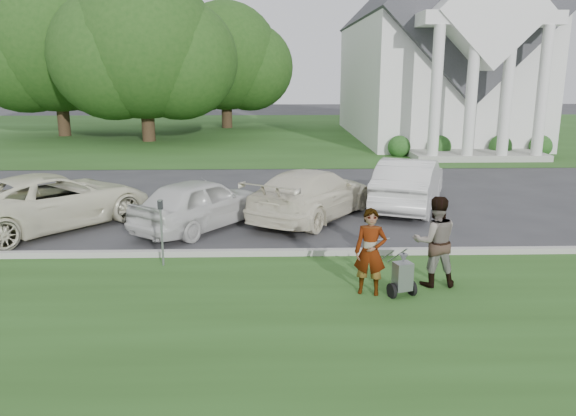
{
  "coord_description": "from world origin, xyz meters",
  "views": [
    {
      "loc": [
        -0.69,
        -11.44,
        4.04
      ],
      "look_at": [
        -0.37,
        0.0,
        1.24
      ],
      "focal_mm": 35.0,
      "sensor_mm": 36.0,
      "label": 1
    }
  ],
  "objects_px": {
    "striping_cart": "(402,277)",
    "parking_meter_near": "(161,225)",
    "tree_far": "(56,44)",
    "car_b": "(201,203)",
    "tree_back": "(225,61)",
    "person_right": "(435,242)",
    "church": "(434,38)",
    "car_c": "(312,194)",
    "person_left": "(370,253)",
    "car_d": "(409,183)",
    "car_a": "(52,201)",
    "tree_left": "(144,52)"
  },
  "relations": [
    {
      "from": "tree_back",
      "to": "car_a",
      "type": "distance_m",
      "value": 27.29
    },
    {
      "from": "church",
      "to": "car_a",
      "type": "relative_size",
      "value": 4.62
    },
    {
      "from": "person_left",
      "to": "car_c",
      "type": "bearing_deg",
      "value": 112.23
    },
    {
      "from": "tree_left",
      "to": "person_right",
      "type": "height_order",
      "value": "tree_left"
    },
    {
      "from": "car_a",
      "to": "person_right",
      "type": "bearing_deg",
      "value": -165.64
    },
    {
      "from": "person_left",
      "to": "car_d",
      "type": "relative_size",
      "value": 0.35
    },
    {
      "from": "car_d",
      "to": "car_a",
      "type": "bearing_deg",
      "value": 32.62
    },
    {
      "from": "church",
      "to": "striping_cart",
      "type": "height_order",
      "value": "church"
    },
    {
      "from": "parking_meter_near",
      "to": "car_b",
      "type": "height_order",
      "value": "parking_meter_near"
    },
    {
      "from": "church",
      "to": "person_left",
      "type": "xyz_separation_m",
      "value": [
        -7.91,
        -24.82,
        -5.13
      ]
    },
    {
      "from": "tree_back",
      "to": "person_left",
      "type": "xyz_separation_m",
      "value": [
        5.1,
        -31.7,
        -3.92
      ]
    },
    {
      "from": "tree_back",
      "to": "person_right",
      "type": "distance_m",
      "value": 32.18
    },
    {
      "from": "striping_cart",
      "to": "car_b",
      "type": "distance_m",
      "value": 6.37
    },
    {
      "from": "church",
      "to": "person_right",
      "type": "distance_m",
      "value": 25.8
    },
    {
      "from": "tree_far",
      "to": "tree_back",
      "type": "height_order",
      "value": "tree_far"
    },
    {
      "from": "church",
      "to": "tree_left",
      "type": "height_order",
      "value": "church"
    },
    {
      "from": "striping_cart",
      "to": "person_right",
      "type": "bearing_deg",
      "value": 19.5
    },
    {
      "from": "church",
      "to": "person_left",
      "type": "bearing_deg",
      "value": -107.67
    },
    {
      "from": "striping_cart",
      "to": "car_a",
      "type": "bearing_deg",
      "value": 131.59
    },
    {
      "from": "car_a",
      "to": "striping_cart",
      "type": "bearing_deg",
      "value": -170.47
    },
    {
      "from": "tree_far",
      "to": "car_c",
      "type": "xyz_separation_m",
      "value": [
        14.44,
        -21.09,
        -5.0
      ]
    },
    {
      "from": "car_c",
      "to": "car_d",
      "type": "bearing_deg",
      "value": -126.11
    },
    {
      "from": "church",
      "to": "car_b",
      "type": "bearing_deg",
      "value": -119.8
    },
    {
      "from": "church",
      "to": "tree_back",
      "type": "xyz_separation_m",
      "value": [
        -13.01,
        6.87,
        -1.21
      ]
    },
    {
      "from": "car_c",
      "to": "car_d",
      "type": "xyz_separation_m",
      "value": [
        3.0,
        1.16,
        0.06
      ]
    },
    {
      "from": "tree_far",
      "to": "car_b",
      "type": "xyz_separation_m",
      "value": [
        11.44,
        -22.09,
        -5.01
      ]
    },
    {
      "from": "striping_cart",
      "to": "car_a",
      "type": "height_order",
      "value": "car_a"
    },
    {
      "from": "tree_back",
      "to": "car_b",
      "type": "relative_size",
      "value": 2.4
    },
    {
      "from": "tree_far",
      "to": "tree_back",
      "type": "relative_size",
      "value": 1.21
    },
    {
      "from": "person_right",
      "to": "car_b",
      "type": "bearing_deg",
      "value": -40.83
    },
    {
      "from": "tree_back",
      "to": "person_right",
      "type": "relative_size",
      "value": 5.48
    },
    {
      "from": "church",
      "to": "parking_meter_near",
      "type": "distance_m",
      "value": 26.57
    },
    {
      "from": "person_right",
      "to": "striping_cart",
      "type": "bearing_deg",
      "value": 36.08
    },
    {
      "from": "tree_back",
      "to": "striping_cart",
      "type": "relative_size",
      "value": 9.36
    },
    {
      "from": "car_b",
      "to": "car_d",
      "type": "bearing_deg",
      "value": -123.76
    },
    {
      "from": "tree_far",
      "to": "parking_meter_near",
      "type": "bearing_deg",
      "value": -66.3
    },
    {
      "from": "striping_cart",
      "to": "parking_meter_near",
      "type": "height_order",
      "value": "parking_meter_near"
    },
    {
      "from": "car_b",
      "to": "car_c",
      "type": "bearing_deg",
      "value": -125.18
    },
    {
      "from": "church",
      "to": "tree_back",
      "type": "bearing_deg",
      "value": 152.15
    },
    {
      "from": "church",
      "to": "car_b",
      "type": "distance_m",
      "value": 23.88
    },
    {
      "from": "tree_back",
      "to": "car_c",
      "type": "height_order",
      "value": "tree_back"
    },
    {
      "from": "person_left",
      "to": "parking_meter_near",
      "type": "height_order",
      "value": "person_left"
    },
    {
      "from": "tree_far",
      "to": "car_d",
      "type": "distance_m",
      "value": 26.94
    },
    {
      "from": "tree_back",
      "to": "car_b",
      "type": "xyz_separation_m",
      "value": [
        1.43,
        -27.09,
        -4.04
      ]
    },
    {
      "from": "person_right",
      "to": "car_d",
      "type": "xyz_separation_m",
      "value": [
        1.03,
        6.37,
        -0.12
      ]
    },
    {
      "from": "car_b",
      "to": "tree_far",
      "type": "bearing_deg",
      "value": -26.19
    },
    {
      "from": "tree_back",
      "to": "person_left",
      "type": "distance_m",
      "value": 32.34
    },
    {
      "from": "striping_cart",
      "to": "tree_left",
      "type": "bearing_deg",
      "value": 94.95
    },
    {
      "from": "striping_cart",
      "to": "car_b",
      "type": "bearing_deg",
      "value": 114.66
    },
    {
      "from": "person_right",
      "to": "person_left",
      "type": "bearing_deg",
      "value": 16.53
    }
  ]
}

